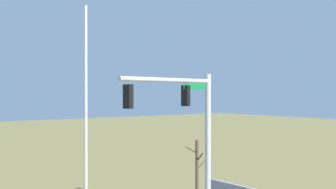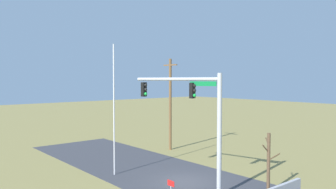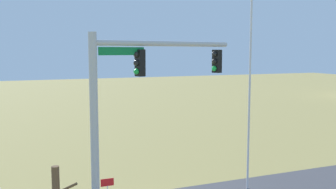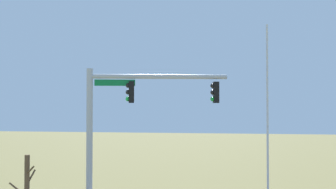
{
  "view_description": "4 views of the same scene",
  "coord_description": "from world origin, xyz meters",
  "px_view_note": "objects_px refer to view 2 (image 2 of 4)",
  "views": [
    {
      "loc": [
        -11.47,
        -16.96,
        6.35
      ],
      "look_at": [
        0.63,
        -0.6,
        6.21
      ],
      "focal_mm": 48.21,
      "sensor_mm": 36.0,
      "label": 1
    },
    {
      "loc": [
        16.12,
        -15.09,
        6.83
      ],
      "look_at": [
        -0.68,
        -0.87,
        5.83
      ],
      "focal_mm": 35.8,
      "sensor_mm": 36.0,
      "label": 2
    },
    {
      "loc": [
        5.8,
        12.38,
        6.57
      ],
      "look_at": [
        0.44,
        -0.76,
        4.97
      ],
      "focal_mm": 41.16,
      "sensor_mm": 36.0,
      "label": 3
    },
    {
      "loc": [
        -3.8,
        18.93,
        5.44
      ],
      "look_at": [
        0.03,
        -1.74,
        6.07
      ],
      "focal_mm": 48.96,
      "sensor_mm": 36.0,
      "label": 4
    }
  ],
  "objects_px": {
    "bare_tree": "(269,162)",
    "flagpole": "(114,110)",
    "open_sign": "(171,186)",
    "signal_mast": "(197,110)",
    "utility_pole": "(170,103)"
  },
  "relations": [
    {
      "from": "bare_tree",
      "to": "signal_mast",
      "type": "bearing_deg",
      "value": -134.94
    },
    {
      "from": "utility_pole",
      "to": "signal_mast",
      "type": "bearing_deg",
      "value": -33.11
    },
    {
      "from": "signal_mast",
      "to": "bare_tree",
      "type": "xyz_separation_m",
      "value": [
        3.05,
        3.06,
        -3.09
      ]
    },
    {
      "from": "signal_mast",
      "to": "open_sign",
      "type": "xyz_separation_m",
      "value": [
        0.43,
        -2.43,
        -4.05
      ]
    },
    {
      "from": "signal_mast",
      "to": "bare_tree",
      "type": "height_order",
      "value": "signal_mast"
    },
    {
      "from": "bare_tree",
      "to": "open_sign",
      "type": "distance_m",
      "value": 6.15
    },
    {
      "from": "signal_mast",
      "to": "bare_tree",
      "type": "relative_size",
      "value": 1.99
    },
    {
      "from": "utility_pole",
      "to": "open_sign",
      "type": "height_order",
      "value": "utility_pole"
    },
    {
      "from": "bare_tree",
      "to": "flagpole",
      "type": "bearing_deg",
      "value": -151.54
    },
    {
      "from": "utility_pole",
      "to": "open_sign",
      "type": "distance_m",
      "value": 14.43
    },
    {
      "from": "flagpole",
      "to": "open_sign",
      "type": "height_order",
      "value": "flagpole"
    },
    {
      "from": "bare_tree",
      "to": "open_sign",
      "type": "relative_size",
      "value": 2.96
    },
    {
      "from": "flagpole",
      "to": "open_sign",
      "type": "xyz_separation_m",
      "value": [
        6.71,
        -0.43,
        -3.76
      ]
    },
    {
      "from": "utility_pole",
      "to": "flagpole",
      "type": "bearing_deg",
      "value": -65.68
    },
    {
      "from": "signal_mast",
      "to": "open_sign",
      "type": "height_order",
      "value": "signal_mast"
    }
  ]
}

